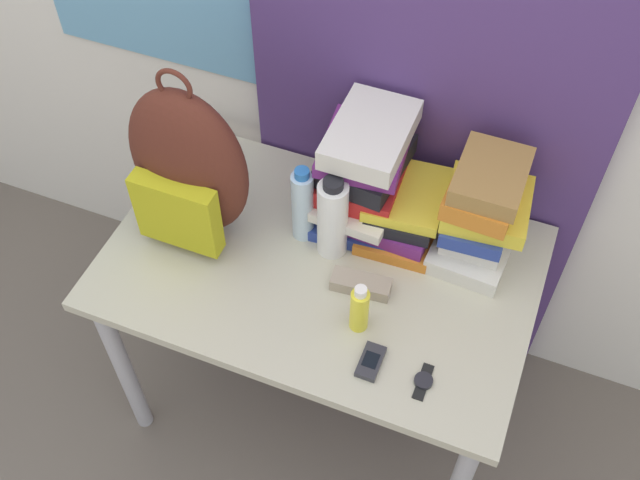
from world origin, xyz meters
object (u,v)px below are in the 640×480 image
Objects in this scene: water_bottle at (303,205)px; wristwatch at (423,381)px; backpack at (188,168)px; book_stack_left at (364,172)px; book_stack_center at (404,208)px; sports_bottle at (333,218)px; sunscreen_bottle at (359,309)px; sunglasses_case at (361,284)px; book_stack_right at (482,211)px; cell_phone at (371,362)px.

wristwatch is (0.42, -0.31, -0.11)m from water_bottle.
backpack reaches higher than book_stack_left.
sports_bottle is (-0.15, -0.14, 0.05)m from book_stack_center.
backpack reaches higher than book_stack_center.
sunscreen_bottle is 0.99× the size of sunglasses_case.
sports_bottle is at bearing -157.37° from book_stack_right.
wristwatch is at bearing -35.87° from water_bottle.
sunscreen_bottle is (-0.00, -0.34, 0.00)m from book_stack_center.
water_bottle is 1.58× the size of sunscreen_bottle.
book_stack_left is 2.11× the size of sunscreen_bottle.
backpack is 5.57× the size of cell_phone.
wristwatch is at bearing -66.20° from book_stack_center.
sports_bottle is 1.69× the size of sunscreen_bottle.
water_bottle is 0.09m from sports_bottle.
book_stack_left is at bearing 108.31° from sunscreen_bottle.
wristwatch is (0.19, -0.43, -0.06)m from book_stack_center.
book_stack_left is 1.25× the size of sports_bottle.
wristwatch is at bearing -25.33° from sunscreen_bottle.
book_stack_center is at bearing 27.97° from water_bottle.
book_stack_left is 1.34× the size of water_bottle.
wristwatch is (0.19, -0.09, -0.07)m from sunscreen_bottle.
book_stack_left is 0.18m from water_bottle.
backpack reaches higher than water_bottle.
water_bottle is 0.44m from cell_phone.
book_stack_center is 1.10× the size of sports_bottle.
sunscreen_bottle is 1.59× the size of wristwatch.
water_bottle is at bearing 150.94° from sunglasses_case.
cell_phone is (0.06, -0.43, -0.06)m from book_stack_center.
book_stack_left is 1.09× the size of book_stack_right.
book_stack_right is at bearing 89.03° from wristwatch.
book_stack_center is at bearing 82.30° from sunglasses_case.
sports_bottle reaches higher than sunglasses_case.
book_stack_right is 0.47m from cell_phone.
book_stack_right is 1.93× the size of sunscreen_bottle.
sunglasses_case is at bearing -29.06° from water_bottle.
backpack is 3.40× the size of sunscreen_bottle.
backpack is at bearing 158.28° from cell_phone.
book_stack_center is at bearing 0.49° from book_stack_left.
book_stack_right is 3.06× the size of wristwatch.
sunscreen_bottle reaches higher than wristwatch.
cell_phone is (0.21, -0.29, -0.11)m from sports_bottle.
water_bottle is 0.25m from sunglasses_case.
sports_bottle is at bearing 139.40° from wristwatch.
sports_bottle is 0.18m from sunglasses_case.
backpack is 0.76m from wristwatch.
book_stack_right is 3.16× the size of cell_phone.
backpack is 1.61× the size of book_stack_left.
water_bottle is at bearing -163.97° from book_stack_right.
book_stack_left is at bearing 77.30° from sports_bottle.
sunscreen_bottle is at bearing -15.18° from backpack.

